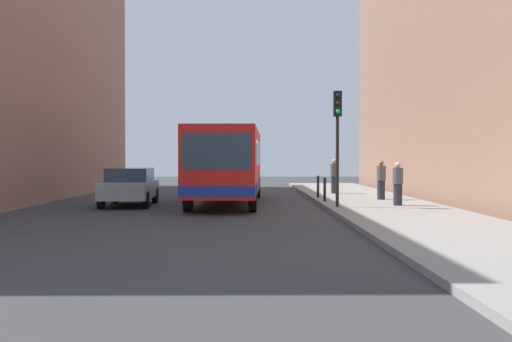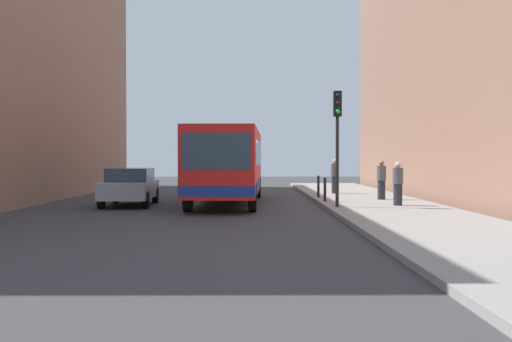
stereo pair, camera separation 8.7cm
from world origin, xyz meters
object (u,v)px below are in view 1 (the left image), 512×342
(bus, at_px, (228,162))
(pedestrian_far_sidewalk, at_px, (334,176))
(bollard_mid, at_px, (318,187))
(bollard_near, at_px, (325,189))
(pedestrian_mid_sidewalk, at_px, (381,180))
(pedestrian_near_signal, at_px, (398,184))
(traffic_light, at_px, (338,126))
(car_beside_bus, at_px, (130,186))

(bus, height_order, pedestrian_far_sidewalk, bus)
(bollard_mid, bearing_deg, bollard_near, -90.00)
(bollard_mid, xyz_separation_m, pedestrian_mid_sidewalk, (2.49, -1.34, 0.33))
(pedestrian_mid_sidewalk, bearing_deg, bollard_near, -17.70)
(bus, relative_size, pedestrian_far_sidewalk, 6.62)
(pedestrian_near_signal, bearing_deg, traffic_light, 169.63)
(bus, distance_m, traffic_light, 5.60)
(traffic_light, distance_m, pedestrian_far_sidewalk, 8.79)
(bus, bearing_deg, car_beside_bus, 17.22)
(bollard_near, bearing_deg, traffic_light, -88.01)
(pedestrian_near_signal, xyz_separation_m, pedestrian_far_sidewalk, (-1.27, 7.82, 0.05))
(car_beside_bus, height_order, bollard_near, car_beside_bus)
(bus, bearing_deg, pedestrian_far_sidewalk, -134.50)
(bollard_mid, relative_size, pedestrian_near_signal, 0.60)
(traffic_light, distance_m, bollard_mid, 5.83)
(bollard_near, bearing_deg, bus, 168.02)
(pedestrian_mid_sidewalk, xyz_separation_m, pedestrian_far_sidewalk, (-1.35, 4.51, 0.03))
(bus, bearing_deg, pedestrian_mid_sidewalk, -175.55)
(pedestrian_far_sidewalk, bearing_deg, pedestrian_near_signal, -33.55)
(bollard_near, distance_m, bollard_mid, 2.44)
(car_beside_bus, bearing_deg, bollard_near, -179.94)
(bus, xyz_separation_m, car_beside_bus, (-3.84, -1.05, -0.94))
(bollard_mid, xyz_separation_m, pedestrian_far_sidewalk, (1.14, 3.17, 0.36))
(bus, bearing_deg, bollard_near, 169.99)
(bollard_mid, distance_m, pedestrian_mid_sidewalk, 2.85)
(bollard_near, height_order, pedestrian_near_signal, pedestrian_near_signal)
(bus, height_order, pedestrian_near_signal, bus)
(bollard_mid, distance_m, pedestrian_near_signal, 5.25)
(bollard_near, xyz_separation_m, bollard_mid, (0.00, 2.44, 0.00))
(pedestrian_mid_sidewalk, distance_m, pedestrian_far_sidewalk, 4.71)
(bollard_mid, bearing_deg, bus, -157.49)
(car_beside_bus, relative_size, pedestrian_mid_sidewalk, 2.73)
(traffic_light, xyz_separation_m, bollard_near, (-0.10, 2.88, -2.38))
(bollard_near, distance_m, pedestrian_far_sidewalk, 5.74)
(bus, xyz_separation_m, bollard_near, (3.89, -0.83, -1.10))
(bollard_mid, bearing_deg, car_beside_bus, -161.02)
(bollard_mid, bearing_deg, pedestrian_near_signal, -62.64)
(bollard_mid, relative_size, pedestrian_mid_sidewalk, 0.58)
(pedestrian_mid_sidewalk, height_order, pedestrian_far_sidewalk, pedestrian_far_sidewalk)
(bus, relative_size, car_beside_bus, 2.50)
(traffic_light, bearing_deg, car_beside_bus, 161.21)
(pedestrian_near_signal, relative_size, pedestrian_far_sidewalk, 0.95)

